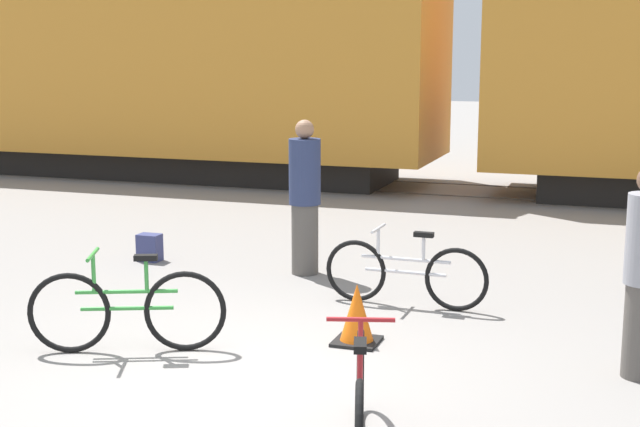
{
  "coord_description": "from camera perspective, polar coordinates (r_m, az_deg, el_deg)",
  "views": [
    {
      "loc": [
        2.91,
        -6.16,
        2.6
      ],
      "look_at": [
        0.24,
        1.55,
        1.1
      ],
      "focal_mm": 50.0,
      "sensor_mm": 36.0,
      "label": 1
    }
  ],
  "objects": [
    {
      "name": "ground_plane",
      "position": [
        7.3,
        -5.85,
        -10.53
      ],
      "size": [
        80.0,
        80.0,
        0.0
      ],
      "primitive_type": "plane",
      "color": "gray"
    },
    {
      "name": "freight_train",
      "position": [
        16.8,
        9.3,
        10.79
      ],
      "size": [
        25.36,
        2.9,
        5.24
      ],
      "color": "black",
      "rests_on": "ground_plane"
    },
    {
      "name": "rail_near",
      "position": [
        16.3,
        8.58,
        1.14
      ],
      "size": [
        37.36,
        0.07,
        0.01
      ],
      "primitive_type": "cube",
      "color": "#4C4238",
      "rests_on": "ground_plane"
    },
    {
      "name": "rail_far",
      "position": [
        17.7,
        9.44,
        1.84
      ],
      "size": [
        37.36,
        0.07,
        0.01
      ],
      "primitive_type": "cube",
      "color": "#4C4238",
      "rests_on": "ground_plane"
    },
    {
      "name": "bicycle_green",
      "position": [
        7.96,
        -12.23,
        -6.04
      ],
      "size": [
        1.6,
        0.7,
        0.89
      ],
      "color": "black",
      "rests_on": "ground_plane"
    },
    {
      "name": "bicycle_silver",
      "position": [
        9.19,
        5.47,
        -3.81
      ],
      "size": [
        1.72,
        0.46,
        0.81
      ],
      "color": "black",
      "rests_on": "ground_plane"
    },
    {
      "name": "bicycle_maroon",
      "position": [
        5.9,
        2.57,
        -11.9
      ],
      "size": [
        0.55,
        1.6,
        0.84
      ],
      "color": "black",
      "rests_on": "ground_plane"
    },
    {
      "name": "person_in_navy",
      "position": [
        10.37,
        -0.98,
        1.02
      ],
      "size": [
        0.37,
        0.37,
        1.82
      ],
      "rotation": [
        0.0,
        0.0,
        5.54
      ],
      "color": "#514C47",
      "rests_on": "ground_plane"
    },
    {
      "name": "backpack",
      "position": [
        11.34,
        -10.85,
        -2.15
      ],
      "size": [
        0.28,
        0.2,
        0.34
      ],
      "color": "navy",
      "rests_on": "ground_plane"
    },
    {
      "name": "traffic_cone",
      "position": [
        8.04,
        2.37,
        -6.55
      ],
      "size": [
        0.4,
        0.4,
        0.55
      ],
      "color": "black",
      "rests_on": "ground_plane"
    }
  ]
}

